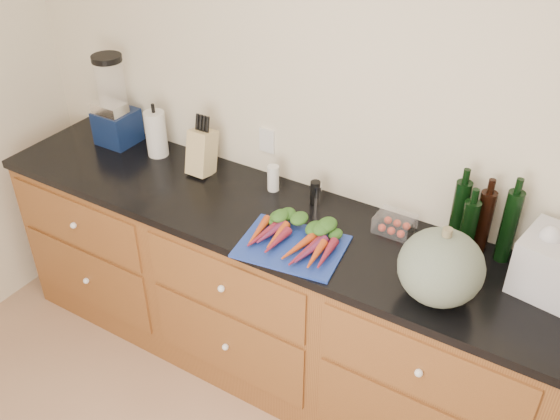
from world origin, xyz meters
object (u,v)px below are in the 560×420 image
Objects in this scene: paper_towel at (156,134)px; blender_appliance at (114,106)px; carrots at (297,235)px; knife_block at (202,152)px; cutting_board at (292,246)px; squash at (441,267)px; tomato_box at (395,224)px.

blender_appliance is at bearing -179.44° from paper_towel.
carrots is 0.73m from knife_block.
cutting_board is at bearing -14.16° from blender_appliance.
squash is 1.43× the size of knife_block.
tomato_box is (-0.30, 0.31, -0.10)m from squash.
carrots is at bearing 177.94° from squash.
tomato_box is at bearing 46.40° from cutting_board.
carrots is at bearing 90.00° from cutting_board.
carrots is (-0.00, 0.04, 0.03)m from cutting_board.
knife_block is at bearing -1.73° from blender_appliance.
paper_towel reaches higher than carrots.
squash is (0.61, 0.02, 0.14)m from cutting_board.
paper_towel is 1.48× the size of tomato_box.
carrots is 0.62m from squash.
carrots is 1.03m from paper_towel.
cutting_board is 1.79× the size of paper_towel.
squash is (0.61, -0.02, 0.11)m from carrots.
squash is 0.66× the size of blender_appliance.
paper_towel reaches higher than tomato_box.
knife_block reaches higher than tomato_box.
squash is 1.32× the size of paper_towel.
blender_appliance is at bearing -179.54° from tomato_box.
carrots is 0.83× the size of blender_appliance.
carrots is 2.45× the size of tomato_box.
knife_block is (-0.68, 0.26, 0.08)m from carrots.
knife_block is 1.37× the size of tomato_box.
tomato_box is (0.31, 0.33, 0.03)m from cutting_board.
squash is 1.95× the size of tomato_box.
cutting_board is 0.63m from squash.
paper_towel is (-1.60, 0.30, -0.02)m from squash.
blender_appliance is 0.58m from knife_block.
squash is 0.44m from tomato_box.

